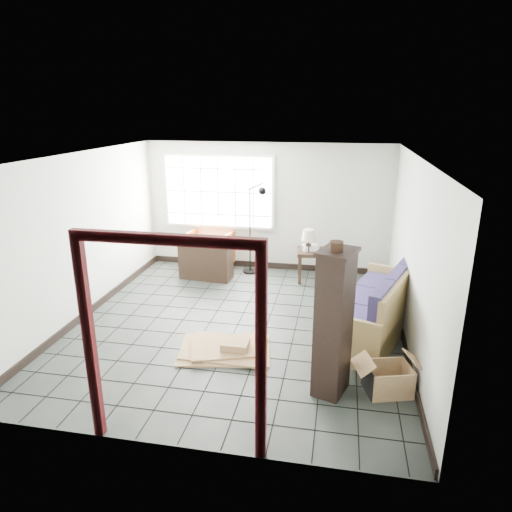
% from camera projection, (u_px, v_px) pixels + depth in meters
% --- Properties ---
extents(ground, '(5.50, 5.50, 0.00)m').
position_uv_depth(ground, '(238.00, 325.00, 7.14)').
color(ground, black).
rests_on(ground, ground).
extents(room_shell, '(5.02, 5.52, 2.61)m').
position_uv_depth(room_shell, '(237.00, 220.00, 6.65)').
color(room_shell, beige).
rests_on(room_shell, ground).
extents(window_panel, '(2.32, 0.08, 1.52)m').
position_uv_depth(window_panel, '(219.00, 192.00, 9.35)').
color(window_panel, silver).
rests_on(window_panel, ground).
extents(doorway_trim, '(1.80, 0.08, 2.20)m').
position_uv_depth(doorway_trim, '(170.00, 320.00, 4.19)').
color(doorway_trim, '#3C0D10').
rests_on(doorway_trim, ground).
extents(futon_sofa, '(1.61, 2.48, 1.03)m').
position_uv_depth(futon_sofa, '(378.00, 310.00, 6.77)').
color(futon_sofa, olive).
rests_on(futon_sofa, ground).
extents(armchair, '(1.02, 0.98, 0.89)m').
position_uv_depth(armchair, '(208.00, 249.00, 9.46)').
color(armchair, maroon).
rests_on(armchair, ground).
extents(side_table, '(0.62, 0.62, 0.62)m').
position_uv_depth(side_table, '(312.00, 256.00, 8.83)').
color(side_table, black).
rests_on(side_table, ground).
extents(table_lamp, '(0.36, 0.36, 0.43)m').
position_uv_depth(table_lamp, '(309.00, 236.00, 8.66)').
color(table_lamp, black).
rests_on(table_lamp, side_table).
extents(projector, '(0.34, 0.30, 0.10)m').
position_uv_depth(projector, '(310.00, 247.00, 8.80)').
color(projector, silver).
rests_on(projector, side_table).
extents(floor_lamp, '(0.49, 0.34, 1.87)m').
position_uv_depth(floor_lamp, '(256.00, 226.00, 9.05)').
color(floor_lamp, black).
rests_on(floor_lamp, ground).
extents(console_shelf, '(1.04, 0.48, 0.79)m').
position_uv_depth(console_shelf, '(206.00, 259.00, 8.98)').
color(console_shelf, black).
rests_on(console_shelf, ground).
extents(tall_shelf, '(0.51, 0.58, 1.77)m').
position_uv_depth(tall_shelf, '(334.00, 323.00, 5.20)').
color(tall_shelf, black).
rests_on(tall_shelf, ground).
extents(pot, '(0.20, 0.20, 0.11)m').
position_uv_depth(pot, '(336.00, 246.00, 4.86)').
color(pot, black).
rests_on(pot, tall_shelf).
extents(open_box, '(0.90, 0.61, 0.47)m').
position_uv_depth(open_box, '(388.00, 379.00, 5.41)').
color(open_box, brown).
rests_on(open_box, ground).
extents(cardboard_pile, '(1.38, 1.08, 0.18)m').
position_uv_depth(cardboard_pile, '(226.00, 348.00, 6.35)').
color(cardboard_pile, brown).
rests_on(cardboard_pile, ground).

